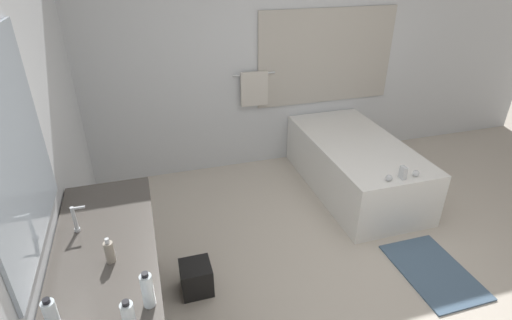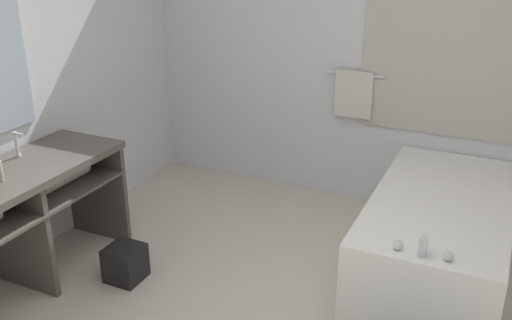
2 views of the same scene
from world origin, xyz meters
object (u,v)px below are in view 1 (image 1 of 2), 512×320
object	(u,v)px
bathtub	(355,163)
water_bottle_3	(148,290)
waste_bin	(196,278)
water_bottle_1	(52,317)
water_bottle_2	(129,318)
soap_dispenser	(109,252)

from	to	relation	value
bathtub	water_bottle_3	bearing A→B (deg)	-140.25
waste_bin	water_bottle_1	bearing A→B (deg)	-130.01
water_bottle_1	water_bottle_2	xyz separation A→B (m)	(0.34, -0.10, -0.01)
waste_bin	soap_dispenser	bearing A→B (deg)	-137.42
water_bottle_2	bathtub	bearing A→B (deg)	40.64
water_bottle_2	soap_dispenser	size ratio (longest dim) A/B	1.22
water_bottle_1	soap_dispenser	xyz separation A→B (m)	(0.24, 0.42, -0.03)
soap_dispenser	waste_bin	xyz separation A→B (m)	(0.51, 0.47, -0.79)
water_bottle_1	water_bottle_3	size ratio (longest dim) A/B	0.99
water_bottle_2	waste_bin	xyz separation A→B (m)	(0.41, 0.99, -0.81)
bathtub	water_bottle_2	xyz separation A→B (m)	(-2.35, -2.02, 0.62)
bathtub	waste_bin	world-z (taller)	bathtub
water_bottle_3	soap_dispenser	xyz separation A→B (m)	(-0.19, 0.38, -0.03)
water_bottle_3	soap_dispenser	distance (m)	0.43
soap_dispenser	waste_bin	distance (m)	1.05
bathtub	water_bottle_1	distance (m)	3.36
bathtub	soap_dispenser	xyz separation A→B (m)	(-2.45, -1.49, 0.60)
water_bottle_2	water_bottle_3	xyz separation A→B (m)	(0.09, 0.14, 0.01)
water_bottle_2	water_bottle_1	bearing A→B (deg)	163.07
bathtub	water_bottle_2	world-z (taller)	water_bottle_2
water_bottle_2	waste_bin	bearing A→B (deg)	67.50
water_bottle_3	waste_bin	bearing A→B (deg)	69.50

